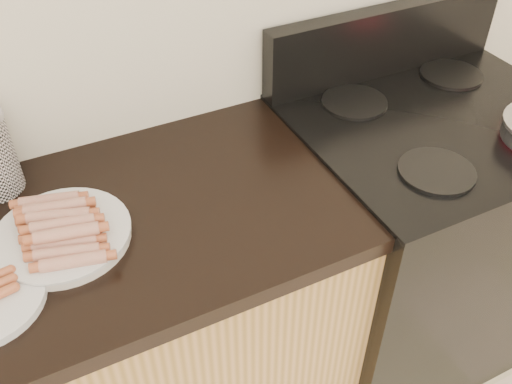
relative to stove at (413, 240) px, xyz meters
name	(u,v)px	position (x,y,z in m)	size (l,w,h in m)	color
stove	(413,240)	(0.00, 0.00, 0.00)	(0.76, 0.65, 0.91)	black
stove_panel	(385,41)	(0.00, 0.28, 0.55)	(0.76, 0.06, 0.20)	black
burner_near_left	(437,171)	(-0.17, -0.17, 0.46)	(0.18, 0.18, 0.01)	black
burner_far_left	(354,102)	(-0.17, 0.17, 0.46)	(0.18, 0.18, 0.01)	black
burner_far_right	(451,75)	(0.17, 0.17, 0.46)	(0.18, 0.18, 0.01)	black
main_plate	(63,237)	(-1.00, 0.01, 0.45)	(0.28, 0.28, 0.02)	white
hotdog_pile	(60,226)	(-1.00, 0.01, 0.48)	(0.13, 0.26, 0.05)	brown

